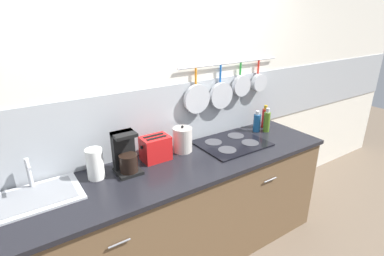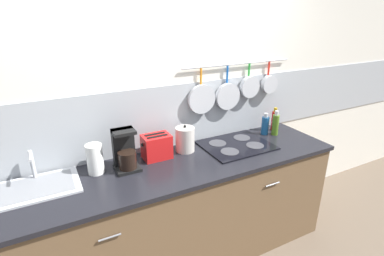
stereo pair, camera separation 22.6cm
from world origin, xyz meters
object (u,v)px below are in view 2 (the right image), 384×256
(coffee_maker, at_px, (125,153))
(bottle_vinegar, at_px, (275,124))
(toaster, at_px, (157,147))
(bottle_cooking_wine, at_px, (265,125))
(paper_towel_roll, at_px, (95,159))
(kettle, at_px, (185,139))
(bottle_dish_soap, at_px, (274,120))

(coffee_maker, relative_size, bottle_vinegar, 1.30)
(toaster, bearing_deg, bottle_cooking_wine, -0.67)
(bottle_vinegar, bearing_deg, paper_towel_roll, 178.33)
(toaster, xyz_separation_m, bottle_vinegar, (1.18, -0.07, 0.01))
(coffee_maker, height_order, kettle, coffee_maker)
(coffee_maker, xyz_separation_m, bottle_vinegar, (1.45, -0.02, -0.02))
(kettle, relative_size, bottle_cooking_wine, 1.11)
(bottle_dish_soap, bearing_deg, bottle_cooking_wine, -165.08)
(toaster, height_order, kettle, kettle)
(toaster, distance_m, bottle_dish_soap, 1.25)
(coffee_maker, bearing_deg, bottle_vinegar, -0.60)
(toaster, xyz_separation_m, bottle_dish_soap, (1.25, 0.03, 0.00))
(bottle_vinegar, height_order, bottle_dish_soap, bottle_vinegar)
(coffee_maker, height_order, toaster, coffee_maker)
(paper_towel_roll, bearing_deg, toaster, 2.24)
(coffee_maker, xyz_separation_m, bottle_cooking_wine, (1.37, 0.04, -0.03))
(coffee_maker, distance_m, bottle_cooking_wine, 1.37)
(paper_towel_roll, distance_m, bottle_vinegar, 1.66)
(toaster, bearing_deg, kettle, 2.84)
(paper_towel_roll, height_order, coffee_maker, coffee_maker)
(paper_towel_roll, height_order, bottle_vinegar, bottle_vinegar)
(paper_towel_roll, xyz_separation_m, coffee_maker, (0.22, -0.03, 0.02))
(paper_towel_roll, relative_size, bottle_cooking_wine, 1.07)
(bottle_dish_soap, bearing_deg, paper_towel_roll, -178.47)
(bottle_cooking_wine, xyz_separation_m, bottle_dish_soap, (0.15, 0.04, 0.01))
(coffee_maker, xyz_separation_m, bottle_dish_soap, (1.52, 0.08, -0.03))
(coffee_maker, relative_size, toaster, 1.30)
(kettle, bearing_deg, paper_towel_roll, -177.55)
(paper_towel_roll, relative_size, coffee_maker, 0.72)
(paper_towel_roll, bearing_deg, bottle_dish_soap, 1.53)
(kettle, bearing_deg, toaster, -177.16)
(paper_towel_roll, bearing_deg, bottle_cooking_wine, 0.22)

